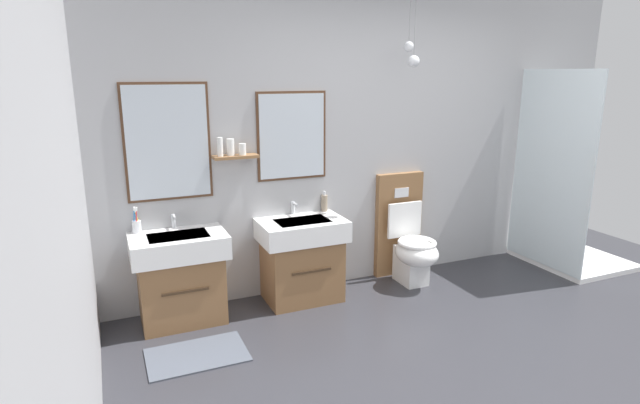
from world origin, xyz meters
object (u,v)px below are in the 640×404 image
(toilet, at_px, (407,242))
(toothbrush_cup, at_px, (137,225))
(shower_tray, at_px, (565,225))
(soap_dispenser, at_px, (324,203))
(vanity_sink_right, at_px, (301,257))
(vanity_sink_left, at_px, (180,275))

(toilet, relative_size, toothbrush_cup, 4.78)
(shower_tray, bearing_deg, soap_dispenser, 169.31)
(soap_dispenser, distance_m, shower_tray, 2.52)
(vanity_sink_right, relative_size, toothbrush_cup, 3.45)
(soap_dispenser, xyz_separation_m, shower_tray, (2.45, -0.46, -0.37))
(vanity_sink_left, distance_m, toothbrush_cup, 0.51)
(vanity_sink_right, relative_size, toilet, 0.72)
(toilet, xyz_separation_m, shower_tray, (1.68, -0.29, 0.05))
(toilet, bearing_deg, vanity_sink_left, -179.87)
(vanity_sink_right, distance_m, toothbrush_cup, 1.37)
(vanity_sink_left, height_order, toilet, toilet)
(toilet, bearing_deg, shower_tray, -9.89)
(vanity_sink_right, xyz_separation_m, toilet, (1.07, 0.00, -0.00))
(vanity_sink_right, relative_size, shower_tray, 0.37)
(toothbrush_cup, height_order, soap_dispenser, toothbrush_cup)
(vanity_sink_right, bearing_deg, toothbrush_cup, 172.74)
(toilet, distance_m, shower_tray, 1.70)
(vanity_sink_left, relative_size, shower_tray, 0.37)
(toothbrush_cup, height_order, shower_tray, shower_tray)
(vanity_sink_right, bearing_deg, soap_dispenser, 31.12)
(soap_dispenser, height_order, shower_tray, shower_tray)
(soap_dispenser, bearing_deg, shower_tray, -10.69)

